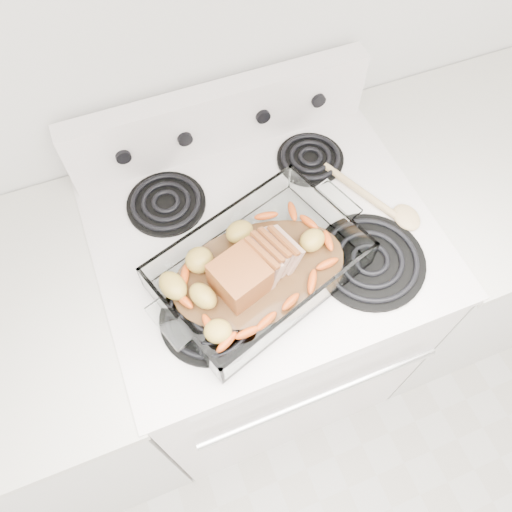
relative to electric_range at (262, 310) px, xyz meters
name	(u,v)px	position (x,y,z in m)	size (l,w,h in m)	color
electric_range	(262,310)	(0.00, 0.00, 0.00)	(0.78, 0.70, 1.12)	white
counter_left	(50,390)	(-0.67, 0.00, -0.02)	(0.58, 0.68, 0.93)	silver
counter_right	(444,246)	(0.66, 0.00, -0.02)	(0.58, 0.68, 0.93)	silver
baking_dish	(259,270)	(-0.05, -0.10, 0.48)	(0.43, 0.28, 0.08)	white
pork_roast	(248,268)	(-0.08, -0.10, 0.51)	(0.19, 0.10, 0.08)	brown
roast_vegetables	(251,255)	(-0.06, -0.07, 0.49)	(0.36, 0.20, 0.04)	#D0460C
wooden_spoon	(386,205)	(0.29, -0.04, 0.46)	(0.15, 0.25, 0.02)	tan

